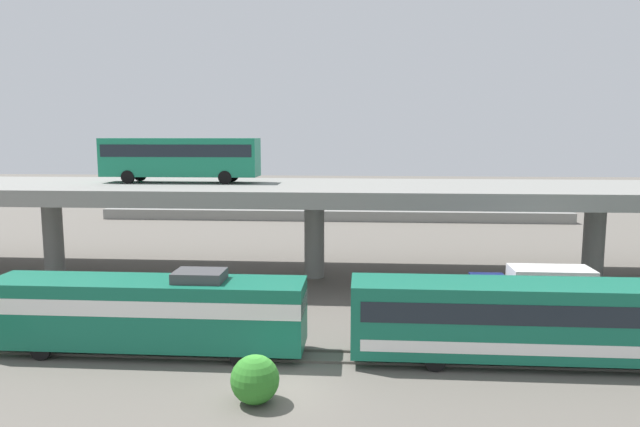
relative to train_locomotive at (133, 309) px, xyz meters
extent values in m
plane|color=#605B54|center=(7.64, -4.00, -2.19)|extent=(260.00, 260.00, 0.00)
cube|color=#59544C|center=(7.64, -0.72, -2.13)|extent=(110.00, 0.12, 0.12)
cube|color=#59544C|center=(7.64, 0.72, -2.13)|extent=(110.00, 0.12, 0.12)
cube|color=#14664C|center=(0.77, 0.00, -0.11)|extent=(15.41, 3.00, 3.20)
cube|color=white|center=(0.77, 0.00, 0.46)|extent=(15.41, 3.04, 0.77)
cube|color=black|center=(-5.36, 0.00, 0.78)|extent=(2.10, 2.70, 1.02)
cube|color=#3F3F42|center=(3.40, 0.00, 1.74)|extent=(2.40, 1.80, 0.50)
cylinder|color=black|center=(-4.05, -1.35, -1.71)|extent=(0.96, 0.18, 0.96)
cylinder|color=black|center=(-4.05, 1.35, -1.71)|extent=(0.96, 0.18, 0.96)
cylinder|color=black|center=(5.59, -1.35, -1.71)|extent=(0.96, 0.18, 0.96)
cylinder|color=black|center=(5.59, 1.35, -1.71)|extent=(0.96, 0.18, 0.96)
cube|color=#14664C|center=(21.75, 0.00, -0.03)|extent=(22.04, 3.00, 3.40)
cube|color=black|center=(21.75, 0.00, 0.58)|extent=(21.16, 3.04, 0.95)
cube|color=white|center=(21.75, 0.00, -0.98)|extent=(21.16, 3.04, 0.54)
cylinder|color=black|center=(14.58, -1.35, -1.73)|extent=(0.92, 0.18, 0.92)
cylinder|color=black|center=(14.58, 1.35, -1.73)|extent=(0.92, 0.18, 0.92)
cube|color=gray|center=(7.64, 16.00, 4.28)|extent=(96.00, 12.34, 1.11)
cylinder|color=gray|center=(-12.76, 16.00, 0.77)|extent=(1.50, 1.50, 5.91)
cylinder|color=gray|center=(7.64, 16.00, 0.77)|extent=(1.50, 1.50, 5.91)
cylinder|color=gray|center=(28.04, 16.00, 0.77)|extent=(1.50, 1.50, 5.91)
cube|color=#197A56|center=(-2.73, 16.91, 6.79)|extent=(12.00, 2.55, 2.90)
cube|color=black|center=(-2.73, 16.91, 7.31)|extent=(11.52, 2.59, 0.93)
cube|color=black|center=(3.22, 16.91, 7.13)|extent=(0.08, 2.30, 1.74)
cylinder|color=black|center=(0.99, 18.12, 5.34)|extent=(1.00, 0.26, 1.00)
cylinder|color=black|center=(0.99, 15.70, 5.34)|extent=(1.00, 0.26, 1.00)
cylinder|color=black|center=(-6.45, 18.12, 5.34)|extent=(1.00, 0.26, 1.00)
cylinder|color=black|center=(-6.45, 15.70, 5.34)|extent=(1.00, 0.26, 1.00)
cube|color=navy|center=(18.67, 6.91, -0.75)|extent=(2.00, 2.30, 2.00)
cube|color=silver|center=(22.17, 6.91, -0.45)|extent=(4.60, 2.30, 2.60)
cylinder|color=black|center=(18.96, 5.81, -1.75)|extent=(0.88, 0.28, 0.88)
cylinder|color=black|center=(18.96, 8.00, -1.75)|extent=(0.88, 0.28, 0.88)
cylinder|color=black|center=(23.18, 5.81, -1.75)|extent=(0.88, 0.28, 0.88)
cylinder|color=black|center=(23.18, 8.00, -1.75)|extent=(0.88, 0.28, 0.88)
cube|color=gray|center=(7.64, 51.00, -1.55)|extent=(58.71, 13.70, 1.29)
cube|color=maroon|center=(24.36, 49.55, -0.23)|extent=(4.57, 1.74, 0.70)
cube|color=#1E232B|center=(24.58, 49.55, 0.36)|extent=(2.01, 1.53, 0.48)
cylinder|color=black|center=(22.94, 48.72, -0.58)|extent=(0.64, 0.20, 0.64)
cylinder|color=black|center=(22.94, 50.37, -0.58)|extent=(0.64, 0.20, 0.64)
cylinder|color=black|center=(25.77, 48.72, -0.58)|extent=(0.64, 0.20, 0.64)
cylinder|color=black|center=(25.77, 50.37, -0.58)|extent=(0.64, 0.20, 0.64)
cube|color=maroon|center=(-9.08, 50.04, -0.23)|extent=(4.04, 1.73, 0.70)
cube|color=#1E232B|center=(-8.88, 50.04, 0.36)|extent=(1.78, 1.52, 0.48)
cylinder|color=black|center=(-10.33, 49.22, -0.58)|extent=(0.64, 0.20, 0.64)
cylinder|color=black|center=(-10.33, 50.87, -0.58)|extent=(0.64, 0.20, 0.64)
cylinder|color=black|center=(-7.83, 49.22, -0.58)|extent=(0.64, 0.20, 0.64)
cylinder|color=black|center=(-7.83, 50.87, -0.58)|extent=(0.64, 0.20, 0.64)
cube|color=#9E998C|center=(15.13, 51.19, -0.23)|extent=(4.42, 1.72, 0.70)
cube|color=#1E232B|center=(14.90, 51.19, 0.36)|extent=(1.94, 1.51, 0.48)
cylinder|color=black|center=(16.50, 52.01, -0.58)|extent=(0.64, 0.20, 0.64)
cylinder|color=black|center=(16.50, 50.38, -0.58)|extent=(0.64, 0.20, 0.64)
cylinder|color=black|center=(13.76, 52.01, -0.58)|extent=(0.64, 0.20, 0.64)
cylinder|color=black|center=(13.76, 50.38, -0.58)|extent=(0.64, 0.20, 0.64)
cube|color=maroon|center=(32.05, 50.02, -0.23)|extent=(4.64, 1.83, 0.70)
cube|color=#1E232B|center=(32.28, 50.02, 0.36)|extent=(2.04, 1.61, 0.48)
cylinder|color=black|center=(30.61, 49.15, -0.58)|extent=(0.64, 0.20, 0.64)
cylinder|color=black|center=(30.61, 50.89, -0.58)|extent=(0.64, 0.20, 0.64)
cylinder|color=black|center=(33.49, 49.15, -0.58)|extent=(0.64, 0.20, 0.64)
cylinder|color=black|center=(33.49, 50.89, -0.58)|extent=(0.64, 0.20, 0.64)
cube|color=navy|center=(-7.04, 52.14, -0.23)|extent=(4.39, 1.85, 0.70)
cube|color=#1E232B|center=(-7.26, 52.14, 0.36)|extent=(1.93, 1.62, 0.48)
cylinder|color=black|center=(-5.68, 53.01, -0.58)|extent=(0.64, 0.20, 0.64)
cylinder|color=black|center=(-5.68, 51.26, -0.58)|extent=(0.64, 0.20, 0.64)
cylinder|color=black|center=(-8.40, 53.01, -0.58)|extent=(0.64, 0.20, 0.64)
cylinder|color=black|center=(-8.40, 51.26, -0.58)|extent=(0.64, 0.20, 0.64)
cube|color=#B7B7BC|center=(6.46, 49.06, -0.23)|extent=(4.13, 1.85, 0.70)
cube|color=#1E232B|center=(6.26, 49.06, 0.36)|extent=(1.82, 1.63, 0.48)
cylinder|color=black|center=(7.74, 49.94, -0.58)|extent=(0.64, 0.20, 0.64)
cylinder|color=black|center=(7.74, 48.18, -0.58)|extent=(0.64, 0.20, 0.64)
cylinder|color=black|center=(5.18, 49.94, -0.58)|extent=(0.64, 0.20, 0.64)
cylinder|color=black|center=(5.18, 48.18, -0.58)|extent=(0.64, 0.20, 0.64)
cube|color=navy|center=(7.64, 74.00, -2.19)|extent=(140.00, 36.00, 0.01)
sphere|color=#2D7826|center=(6.99, -5.01, -1.21)|extent=(1.97, 1.97, 1.97)
camera|label=1|loc=(11.18, -26.81, 8.48)|focal=32.57mm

